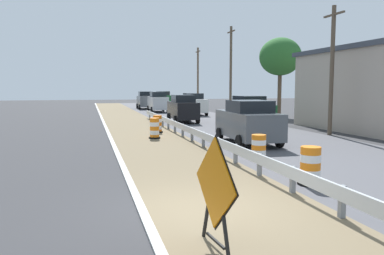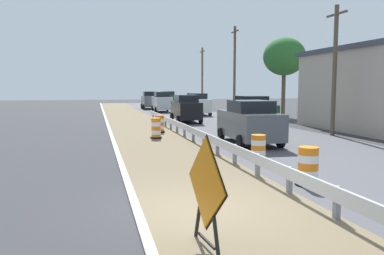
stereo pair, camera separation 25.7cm
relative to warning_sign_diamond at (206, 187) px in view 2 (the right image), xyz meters
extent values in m
plane|color=#333335|center=(0.36, 1.98, -1.05)|extent=(160.00, 160.00, 0.00)
cube|color=#706047|center=(1.19, 1.98, -1.05)|extent=(4.07, 120.00, 0.01)
cube|color=#ADADA8|center=(-0.94, 1.98, -1.05)|extent=(0.20, 120.00, 0.11)
cube|color=silver|center=(2.98, 1.72, -0.50)|extent=(0.08, 52.16, 0.32)
cube|color=slate|center=(3.06, 0.72, -0.70)|extent=(0.12, 0.12, 0.70)
cube|color=slate|center=(3.06, 2.73, -0.70)|extent=(0.12, 0.12, 0.70)
cube|color=slate|center=(3.06, 4.73, -0.70)|extent=(0.12, 0.12, 0.70)
cube|color=slate|center=(3.06, 6.74, -0.70)|extent=(0.12, 0.12, 0.70)
cube|color=slate|center=(3.06, 8.74, -0.70)|extent=(0.12, 0.12, 0.70)
cube|color=slate|center=(3.06, 10.75, -0.70)|extent=(0.12, 0.12, 0.70)
cube|color=slate|center=(3.06, 12.76, -0.70)|extent=(0.12, 0.12, 0.70)
cube|color=slate|center=(3.06, 14.76, -0.70)|extent=(0.12, 0.12, 0.70)
cube|color=slate|center=(3.06, 16.77, -0.70)|extent=(0.12, 0.12, 0.70)
cube|color=slate|center=(3.06, 18.77, -0.70)|extent=(0.12, 0.12, 0.70)
cube|color=slate|center=(3.06, 20.78, -0.70)|extent=(0.12, 0.12, 0.70)
cube|color=slate|center=(3.06, 22.79, -0.70)|extent=(0.12, 0.12, 0.70)
cube|color=slate|center=(3.06, 24.79, -0.70)|extent=(0.12, 0.12, 0.70)
cube|color=slate|center=(3.06, 26.80, -0.70)|extent=(0.12, 0.12, 0.70)
cube|color=black|center=(0.05, -0.35, -0.53)|extent=(0.09, 0.39, 1.06)
cube|color=black|center=(-0.02, 0.35, -0.53)|extent=(0.09, 0.39, 1.06)
cube|color=black|center=(0.01, 0.00, -0.93)|extent=(0.12, 0.72, 0.04)
cube|color=orange|center=(-0.01, 0.00, 0.08)|extent=(0.19, 1.56, 1.56)
cube|color=black|center=(0.01, 0.00, 0.08)|extent=(0.19, 1.65, 1.66)
cylinder|color=orange|center=(3.96, 3.34, -0.95)|extent=(0.56, 0.56, 0.22)
cylinder|color=white|center=(3.96, 3.34, -0.73)|extent=(0.56, 0.56, 0.22)
cylinder|color=orange|center=(3.96, 3.34, -0.51)|extent=(0.56, 0.56, 0.22)
cylinder|color=white|center=(3.96, 3.34, -0.30)|extent=(0.56, 0.56, 0.22)
cylinder|color=orange|center=(3.96, 3.34, -0.08)|extent=(0.56, 0.56, 0.22)
cylinder|color=black|center=(3.96, 3.34, -1.01)|extent=(0.70, 0.70, 0.08)
cylinder|color=orange|center=(4.16, 7.15, -0.96)|extent=(0.55, 0.55, 0.19)
cylinder|color=white|center=(4.16, 7.15, -0.77)|extent=(0.55, 0.55, 0.19)
cylinder|color=orange|center=(4.16, 7.15, -0.57)|extent=(0.55, 0.55, 0.19)
cylinder|color=white|center=(4.16, 7.15, -0.38)|extent=(0.55, 0.55, 0.19)
cylinder|color=orange|center=(4.16, 7.15, -0.19)|extent=(0.55, 0.55, 0.19)
cylinder|color=black|center=(4.16, 7.15, -1.01)|extent=(0.68, 0.68, 0.08)
cylinder|color=orange|center=(1.36, 14.20, -0.94)|extent=(0.50, 0.50, 0.22)
cylinder|color=white|center=(1.36, 14.20, -0.72)|extent=(0.50, 0.50, 0.22)
cylinder|color=orange|center=(1.36, 14.20, -0.50)|extent=(0.50, 0.50, 0.22)
cylinder|color=white|center=(1.36, 14.20, -0.28)|extent=(0.50, 0.50, 0.22)
cylinder|color=orange|center=(1.36, 14.20, -0.06)|extent=(0.50, 0.50, 0.22)
cylinder|color=black|center=(1.36, 14.20, -1.01)|extent=(0.63, 0.63, 0.08)
cylinder|color=orange|center=(1.98, 16.81, -0.95)|extent=(0.52, 0.52, 0.21)
cylinder|color=white|center=(1.98, 16.81, -0.74)|extent=(0.52, 0.52, 0.21)
cylinder|color=orange|center=(1.98, 16.81, -0.52)|extent=(0.52, 0.52, 0.21)
cylinder|color=white|center=(1.98, 16.81, -0.31)|extent=(0.52, 0.52, 0.21)
cylinder|color=orange|center=(1.98, 16.81, -0.10)|extent=(0.52, 0.52, 0.21)
cylinder|color=black|center=(1.98, 16.81, -1.01)|extent=(0.65, 0.65, 0.08)
cube|color=#4C5156|center=(5.00, 42.91, -0.06)|extent=(1.92, 4.64, 1.35)
cube|color=black|center=(5.00, 42.72, 0.90)|extent=(1.67, 2.15, 0.56)
cylinder|color=black|center=(4.15, 44.45, -0.73)|extent=(0.24, 0.65, 0.64)
cylinder|color=black|center=(5.94, 44.39, -0.73)|extent=(0.24, 0.65, 0.64)
cylinder|color=black|center=(4.07, 41.42, -0.73)|extent=(0.24, 0.65, 0.64)
cylinder|color=black|center=(5.85, 41.37, -0.73)|extent=(0.24, 0.65, 0.64)
cube|color=silver|center=(8.15, 30.94, -0.10)|extent=(1.97, 4.73, 1.28)
cube|color=black|center=(8.16, 31.13, 0.82)|extent=(1.71, 2.20, 0.56)
cylinder|color=black|center=(9.01, 29.37, -0.73)|extent=(0.24, 0.65, 0.64)
cylinder|color=black|center=(7.19, 29.43, -0.73)|extent=(0.24, 0.65, 0.64)
cylinder|color=black|center=(9.11, 32.46, -0.73)|extent=(0.24, 0.65, 0.64)
cylinder|color=black|center=(7.29, 32.52, -0.73)|extent=(0.24, 0.65, 0.64)
cube|color=black|center=(5.14, 23.27, -0.10)|extent=(1.83, 4.33, 1.28)
cube|color=black|center=(5.14, 23.10, 0.82)|extent=(1.60, 2.01, 0.56)
cylinder|color=black|center=(4.31, 24.70, -0.73)|extent=(0.24, 0.65, 0.64)
cylinder|color=black|center=(6.04, 24.66, -0.73)|extent=(0.24, 0.65, 0.64)
cylinder|color=black|center=(4.24, 21.87, -0.73)|extent=(0.24, 0.65, 0.64)
cylinder|color=black|center=(5.97, 21.83, -0.73)|extent=(0.24, 0.65, 0.64)
cube|color=#195128|center=(8.44, 48.66, -0.08)|extent=(1.86, 4.61, 1.31)
cube|color=black|center=(8.44, 48.85, 0.86)|extent=(1.67, 2.12, 0.56)
cylinder|color=black|center=(9.36, 47.14, -0.73)|extent=(0.22, 0.64, 0.64)
cylinder|color=black|center=(7.51, 47.14, -0.73)|extent=(0.22, 0.64, 0.64)
cylinder|color=black|center=(9.36, 50.18, -0.73)|extent=(0.22, 0.64, 0.64)
cylinder|color=black|center=(7.51, 50.18, -0.73)|extent=(0.22, 0.64, 0.64)
cube|color=#4C5156|center=(5.46, 11.20, -0.12)|extent=(2.11, 4.69, 1.24)
cube|color=black|center=(5.45, 11.01, 0.78)|extent=(1.82, 2.19, 0.56)
cylinder|color=black|center=(4.56, 12.76, -0.73)|extent=(0.25, 0.65, 0.64)
cylinder|color=black|center=(6.48, 12.68, -0.73)|extent=(0.25, 0.65, 0.64)
cylinder|color=black|center=(4.44, 9.71, -0.73)|extent=(0.25, 0.65, 0.64)
cylinder|color=black|center=(6.36, 9.64, -0.73)|extent=(0.25, 0.65, 0.64)
cube|color=#195128|center=(8.63, 18.13, -0.09)|extent=(1.95, 4.30, 1.28)
cube|color=black|center=(8.62, 18.30, 0.83)|extent=(1.70, 2.00, 0.56)
cylinder|color=black|center=(9.58, 16.76, -0.73)|extent=(0.24, 0.65, 0.64)
cylinder|color=black|center=(7.75, 16.70, -0.73)|extent=(0.24, 0.65, 0.64)
cylinder|color=black|center=(9.50, 19.56, -0.73)|extent=(0.24, 0.65, 0.64)
cylinder|color=black|center=(7.67, 19.51, -0.73)|extent=(0.24, 0.65, 0.64)
cube|color=silver|center=(5.50, 36.53, -0.05)|extent=(1.83, 4.45, 1.37)
cube|color=black|center=(5.49, 36.35, 0.92)|extent=(1.61, 2.06, 0.56)
cylinder|color=black|center=(4.64, 38.00, -0.73)|extent=(0.23, 0.64, 0.64)
cylinder|color=black|center=(6.40, 37.98, -0.73)|extent=(0.23, 0.64, 0.64)
cylinder|color=black|center=(4.59, 35.09, -0.73)|extent=(0.23, 0.64, 0.64)
cylinder|color=black|center=(6.35, 35.06, -0.73)|extent=(0.23, 0.64, 0.64)
cylinder|color=brown|center=(11.38, 13.05, 2.60)|extent=(0.24, 0.24, 7.30)
cube|color=brown|center=(11.38, 13.05, 5.75)|extent=(0.12, 1.80, 0.10)
cylinder|color=brown|center=(11.25, 28.73, 3.21)|extent=(0.24, 0.24, 8.52)
cube|color=brown|center=(11.25, 28.73, 6.97)|extent=(0.12, 1.80, 0.10)
cylinder|color=brown|center=(11.56, 41.26, 2.84)|extent=(0.24, 0.24, 7.78)
cube|color=brown|center=(11.56, 41.26, 6.23)|extent=(0.12, 1.80, 0.10)
cylinder|color=#4C3D2D|center=(15.20, 26.34, 0.96)|extent=(0.36, 0.36, 4.03)
ellipsoid|color=#286028|center=(15.20, 26.34, 4.52)|extent=(3.86, 3.86, 3.47)
camera|label=1|loc=(-2.02, -5.97, 1.68)|focal=35.68mm
camera|label=2|loc=(-1.77, -6.03, 1.68)|focal=35.68mm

